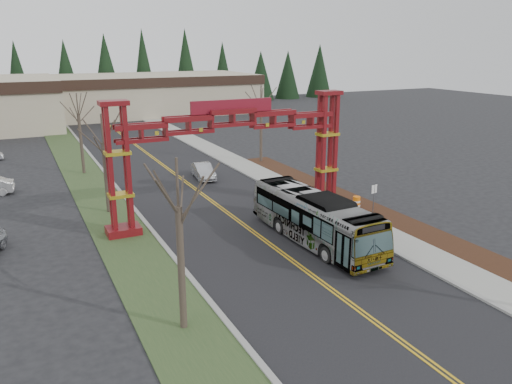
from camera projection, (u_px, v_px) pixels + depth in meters
ground at (403, 343)px, 21.18m from camera, size 200.00×200.00×0.00m
road at (201, 193)px, 42.71m from camera, size 12.00×110.00×0.02m
lane_line_left at (199, 193)px, 42.66m from camera, size 0.12×100.00×0.01m
lane_line_right at (202, 193)px, 42.76m from camera, size 0.12×100.00×0.01m
curb_right at (265, 184)px, 45.29m from camera, size 0.30×110.00×0.15m
sidewalk_right at (279, 182)px, 45.90m from camera, size 2.60×110.00×0.14m
landscape_strip at (417, 230)px, 34.08m from camera, size 2.60×50.00×0.12m
grass_median at (105, 205)px, 39.32m from camera, size 4.00×110.00×0.08m
curb_left at (129, 202)px, 40.10m from camera, size 0.30×110.00×0.15m
gateway_arch at (232, 137)px, 35.00m from camera, size 18.20×1.60×8.90m
retail_building_east at (150, 94)px, 93.29m from camera, size 38.00×20.30×7.00m
conifer_treeline at (84, 75)px, 98.71m from camera, size 116.10×5.60×13.00m
transit_bus at (314, 218)px, 31.70m from camera, size 3.09×11.71×3.24m
silver_sedan at (203, 171)px, 47.27m from camera, size 2.01×4.54×1.45m
bare_tree_median_near at (178, 208)px, 20.73m from camera, size 3.17×3.17×7.81m
bare_tree_median_mid at (103, 143)px, 36.32m from camera, size 3.21×3.21×7.46m
bare_tree_median_far at (78, 114)px, 47.63m from camera, size 2.97×2.97×7.85m
bare_tree_right_far at (261, 105)px, 52.47m from camera, size 3.06×3.06×8.18m
street_sign at (374, 193)px, 36.88m from camera, size 0.52×0.12×2.30m
barrel_south at (356, 203)px, 38.23m from camera, size 0.58×0.58×1.08m
barrel_mid at (321, 190)px, 42.00m from camera, size 0.50×0.50×0.92m
barrel_north at (320, 183)px, 43.86m from camera, size 0.59×0.59×1.09m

